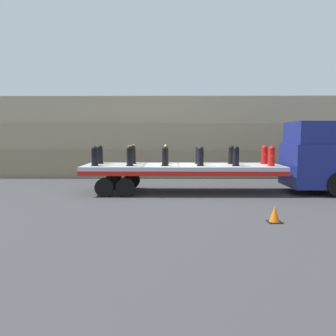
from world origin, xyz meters
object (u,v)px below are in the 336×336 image
truck_cab (318,158)px  fire_hydrant_black_near_1 (130,156)px  fire_hydrant_black_near_0 (95,156)px  fire_hydrant_black_far_3 (198,155)px  fire_hydrant_red_far_5 (264,155)px  fire_hydrant_black_near_2 (165,156)px  fire_hydrant_black_far_0 (100,155)px  fire_hydrant_black_far_1 (133,155)px  fire_hydrant_black_near_3 (201,156)px  flatbed_trailer (173,170)px  fire_hydrant_black_far_2 (166,155)px  fire_hydrant_black_far_4 (231,155)px  fire_hydrant_black_near_4 (236,156)px  traffic_cone (275,214)px  fire_hydrant_red_near_5 (271,156)px

truck_cab → fire_hydrant_black_near_1: size_ratio=3.67×
fire_hydrant_black_near_0 → fire_hydrant_black_far_3: same height
fire_hydrant_black_near_0 → truck_cab: bearing=3.1°
fire_hydrant_black_near_0 → fire_hydrant_red_far_5: bearing=7.9°
fire_hydrant_black_near_2 → fire_hydrant_black_far_3: (1.59, 1.11, 0.00)m
fire_hydrant_black_far_0 → fire_hydrant_black_far_1: bearing=0.0°
fire_hydrant_black_near_1 → fire_hydrant_black_near_3: same height
truck_cab → fire_hydrant_black_far_0: 10.32m
truck_cab → fire_hydrant_black_near_2: size_ratio=3.67×
flatbed_trailer → fire_hydrant_black_far_2: bearing=121.3°
fire_hydrant_black_near_0 → fire_hydrant_black_near_1: same height
fire_hydrant_black_near_3 → fire_hydrant_black_far_4: (1.59, 1.11, 0.00)m
truck_cab → fire_hydrant_red_far_5: size_ratio=3.67×
fire_hydrant_black_near_4 → fire_hydrant_black_far_4: (0.00, 1.11, 0.00)m
fire_hydrant_black_near_0 → fire_hydrant_black_far_1: 1.94m
fire_hydrant_black_far_3 → fire_hydrant_black_far_4: size_ratio=1.00×
fire_hydrant_black_far_3 → traffic_cone: (1.87, -5.89, -1.49)m
fire_hydrant_black_far_0 → fire_hydrant_black_far_3: bearing=0.0°
truck_cab → fire_hydrant_black_far_0: truck_cab is taller
fire_hydrant_black_far_0 → fire_hydrant_black_far_3: 4.78m
fire_hydrant_black_near_0 → fire_hydrant_black_near_1: size_ratio=1.00×
fire_hydrant_black_far_3 → fire_hydrant_black_far_1: bearing=180.0°
fire_hydrant_red_near_5 → fire_hydrant_black_near_0: bearing=180.0°
fire_hydrant_black_far_0 → traffic_cone: bearing=-41.6°
traffic_cone → fire_hydrant_black_near_3: bearing=111.3°
flatbed_trailer → fire_hydrant_red_far_5: fire_hydrant_red_far_5 is taller
fire_hydrant_black_far_4 → traffic_cone: (0.27, -5.89, -1.49)m
fire_hydrant_black_far_0 → fire_hydrant_black_near_3: bearing=-13.0°
truck_cab → fire_hydrant_black_far_1: bearing=176.4°
fire_hydrant_black_near_4 → traffic_cone: 5.02m
fire_hydrant_black_near_1 → fire_hydrant_black_far_4: bearing=13.0°
truck_cab → fire_hydrant_black_far_3: truck_cab is taller
fire_hydrant_black_far_0 → truck_cab: bearing=-3.1°
fire_hydrant_black_far_3 → fire_hydrant_black_far_4: same height
flatbed_trailer → fire_hydrant_black_near_2: size_ratio=10.20×
fire_hydrant_black_far_0 → fire_hydrant_black_far_2: size_ratio=1.00×
fire_hydrant_black_far_1 → traffic_cone: (5.05, -5.89, -1.49)m
fire_hydrant_black_near_1 → fire_hydrant_black_near_2: 1.59m
fire_hydrant_black_near_3 → fire_hydrant_black_near_4: same height
fire_hydrant_black_near_0 → fire_hydrant_black_far_1: size_ratio=1.00×
fire_hydrant_black_far_3 → flatbed_trailer: bearing=-156.2°
fire_hydrant_black_near_2 → fire_hydrant_red_far_5: same height
fire_hydrant_black_far_1 → fire_hydrant_black_far_4: same height
fire_hydrant_black_far_0 → fire_hydrant_black_near_3: 4.90m
fire_hydrant_black_far_1 → fire_hydrant_black_near_3: (3.18, -1.11, 0.00)m
fire_hydrant_black_far_0 → fire_hydrant_black_near_2: 3.37m
fire_hydrant_black_near_0 → fire_hydrant_red_near_5: bearing=0.0°
flatbed_trailer → fire_hydrant_red_far_5: (4.44, 0.55, 0.66)m
fire_hydrant_black_far_4 → fire_hydrant_red_near_5: (1.59, -1.11, 0.00)m
fire_hydrant_black_far_1 → fire_hydrant_black_near_2: bearing=-34.8°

